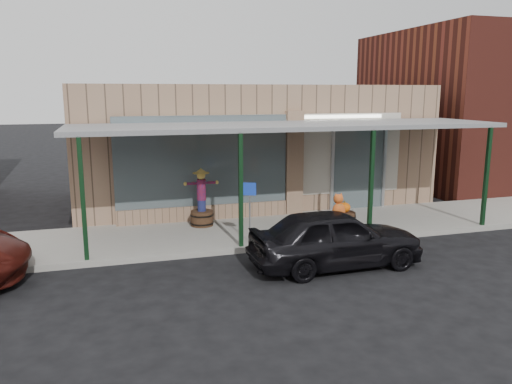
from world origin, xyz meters
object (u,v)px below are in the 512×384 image
object	(u,v)px
barrel_pumpkin	(344,218)
handicap_sign	(250,204)
parked_sedan	(336,238)
barrel_scarecrow	(202,206)

from	to	relation	value
barrel_pumpkin	handicap_sign	size ratio (longest dim) A/B	0.55
handicap_sign	parked_sedan	bearing A→B (deg)	-29.33
barrel_pumpkin	handicap_sign	world-z (taller)	handicap_sign
barrel_pumpkin	parked_sedan	bearing A→B (deg)	-119.96
barrel_scarecrow	parked_sedan	xyz separation A→B (m)	(2.40, -3.90, -0.04)
barrel_scarecrow	barrel_pumpkin	bearing A→B (deg)	-35.27
barrel_scarecrow	parked_sedan	world-z (taller)	barrel_scarecrow
handicap_sign	parked_sedan	distance (m)	2.48
barrel_scarecrow	parked_sedan	distance (m)	4.58
barrel_pumpkin	barrel_scarecrow	bearing A→B (deg)	161.29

